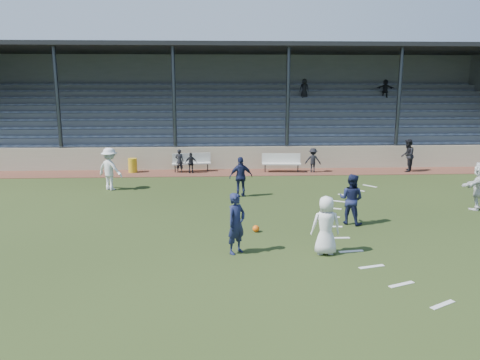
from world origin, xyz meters
name	(u,v)px	position (x,y,z in m)	size (l,w,h in m)	color
ground	(244,240)	(0.00, 0.00, 0.00)	(90.00, 90.00, 0.00)	#253315
cinder_track	(232,172)	(0.00, 10.50, 0.01)	(34.00, 2.00, 0.02)	#552D22
retaining_wall	(232,158)	(0.00, 11.55, 0.60)	(34.00, 0.18, 1.20)	tan
bench_left	(191,161)	(-2.12, 10.89, 0.58)	(2.04, 0.75, 0.95)	beige
bench_right	(281,161)	(2.56, 10.55, 0.58)	(2.03, 0.62, 0.95)	beige
trash_bin	(133,165)	(-5.15, 10.76, 0.38)	(0.46, 0.46, 0.73)	gold
football	(256,229)	(0.41, 0.72, 0.11)	(0.21, 0.21, 0.21)	#E5590D
player_white_lead	(326,225)	(2.15, -1.27, 0.81)	(0.80, 0.52, 1.63)	silver
player_navy_lead	(236,223)	(-0.28, -1.08, 0.85)	(0.62, 0.41, 1.69)	#161C3E
player_navy_mid	(351,199)	(3.61, 1.43, 0.84)	(0.82, 0.64, 1.68)	#161C3E
player_white_wing	(110,169)	(-5.43, 6.87, 0.92)	(1.19, 0.68, 1.84)	silver
player_navy_wing	(241,177)	(0.18, 5.38, 0.82)	(0.96, 0.40, 1.64)	#161C3E
player_white_back	(480,186)	(8.84, 2.97, 0.89)	(1.65, 0.53, 1.78)	silver
official	(407,155)	(9.14, 10.30, 0.87)	(0.82, 0.64, 1.70)	black
sub_left_near	(179,161)	(-2.72, 10.58, 0.63)	(0.44, 0.29, 1.22)	black
sub_left_far	(191,163)	(-2.11, 10.39, 0.55)	(0.62, 0.26, 1.05)	black
sub_right	(313,160)	(4.18, 10.35, 0.65)	(0.81, 0.47, 1.25)	black
grandstand	(229,121)	(0.01, 16.26, 2.20)	(34.60, 9.00, 6.61)	slate
penalty_arc	(379,237)	(4.12, 0.00, 0.01)	(3.89, 14.63, 0.01)	silver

